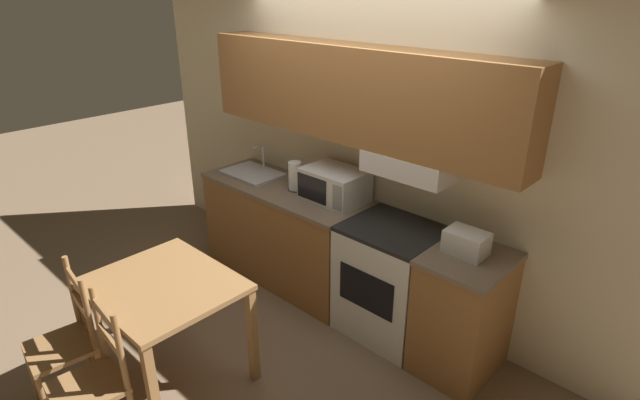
{
  "coord_description": "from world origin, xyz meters",
  "views": [
    {
      "loc": [
        2.42,
        -3.08,
        2.58
      ],
      "look_at": [
        0.05,
        -0.56,
        1.06
      ],
      "focal_mm": 28.0,
      "sensor_mm": 36.0,
      "label": 1
    }
  ],
  "objects_px": {
    "microwave": "(335,185)",
    "toaster": "(466,242)",
    "paper_towel_roll": "(295,176)",
    "stove_range": "(390,280)",
    "chair_right_of_table": "(94,383)",
    "dining_table": "(164,297)",
    "sink_basin": "(252,173)",
    "chair_left_of_table": "(66,343)"
  },
  "relations": [
    {
      "from": "microwave",
      "to": "toaster",
      "type": "xyz_separation_m",
      "value": [
        1.23,
        -0.07,
        -0.05
      ]
    },
    {
      "from": "paper_towel_roll",
      "to": "stove_range",
      "type": "bearing_deg",
      "value": -0.83
    },
    {
      "from": "chair_right_of_table",
      "to": "paper_towel_roll",
      "type": "bearing_deg",
      "value": 108.0
    },
    {
      "from": "stove_range",
      "to": "microwave",
      "type": "bearing_deg",
      "value": 172.66
    },
    {
      "from": "stove_range",
      "to": "paper_towel_roll",
      "type": "height_order",
      "value": "paper_towel_roll"
    },
    {
      "from": "toaster",
      "to": "chair_right_of_table",
      "type": "height_order",
      "value": "toaster"
    },
    {
      "from": "stove_range",
      "to": "chair_right_of_table",
      "type": "height_order",
      "value": "chair_right_of_table"
    },
    {
      "from": "dining_table",
      "to": "sink_basin",
      "type": "bearing_deg",
      "value": 119.68
    },
    {
      "from": "sink_basin",
      "to": "stove_range",
      "type": "bearing_deg",
      "value": -0.02
    },
    {
      "from": "microwave",
      "to": "chair_left_of_table",
      "type": "distance_m",
      "value": 2.23
    },
    {
      "from": "microwave",
      "to": "toaster",
      "type": "relative_size",
      "value": 1.8
    },
    {
      "from": "sink_basin",
      "to": "dining_table",
      "type": "distance_m",
      "value": 1.71
    },
    {
      "from": "stove_range",
      "to": "chair_left_of_table",
      "type": "relative_size",
      "value": 0.94
    },
    {
      "from": "microwave",
      "to": "sink_basin",
      "type": "height_order",
      "value": "microwave"
    },
    {
      "from": "toaster",
      "to": "chair_right_of_table",
      "type": "xyz_separation_m",
      "value": [
        -1.18,
        -2.08,
        -0.54
      ]
    },
    {
      "from": "chair_left_of_table",
      "to": "toaster",
      "type": "bearing_deg",
      "value": 58.41
    },
    {
      "from": "toaster",
      "to": "paper_towel_roll",
      "type": "bearing_deg",
      "value": -179.93
    },
    {
      "from": "toaster",
      "to": "chair_right_of_table",
      "type": "relative_size",
      "value": 0.29
    },
    {
      "from": "dining_table",
      "to": "paper_towel_roll",
      "type": "bearing_deg",
      "value": 100.33
    },
    {
      "from": "chair_right_of_table",
      "to": "chair_left_of_table",
      "type": "bearing_deg",
      "value": -177.92
    },
    {
      "from": "paper_towel_roll",
      "to": "dining_table",
      "type": "distance_m",
      "value": 1.55
    },
    {
      "from": "chair_right_of_table",
      "to": "toaster",
      "type": "bearing_deg",
      "value": 66.13
    },
    {
      "from": "microwave",
      "to": "sink_basin",
      "type": "xyz_separation_m",
      "value": [
        -0.96,
        -0.09,
        -0.12
      ]
    },
    {
      "from": "paper_towel_roll",
      "to": "chair_right_of_table",
      "type": "height_order",
      "value": "paper_towel_roll"
    },
    {
      "from": "dining_table",
      "to": "chair_left_of_table",
      "type": "height_order",
      "value": "chair_left_of_table"
    },
    {
      "from": "stove_range",
      "to": "dining_table",
      "type": "relative_size",
      "value": 0.96
    },
    {
      "from": "stove_range",
      "to": "sink_basin",
      "type": "distance_m",
      "value": 1.69
    },
    {
      "from": "microwave",
      "to": "chair_left_of_table",
      "type": "bearing_deg",
      "value": -101.05
    },
    {
      "from": "toaster",
      "to": "paper_towel_roll",
      "type": "height_order",
      "value": "paper_towel_roll"
    },
    {
      "from": "sink_basin",
      "to": "paper_towel_roll",
      "type": "relative_size",
      "value": 2.16
    },
    {
      "from": "chair_left_of_table",
      "to": "dining_table",
      "type": "bearing_deg",
      "value": 70.2
    },
    {
      "from": "sink_basin",
      "to": "chair_right_of_table",
      "type": "bearing_deg",
      "value": -63.74
    },
    {
      "from": "stove_range",
      "to": "sink_basin",
      "type": "xyz_separation_m",
      "value": [
        -1.63,
        0.0,
        0.47
      ]
    },
    {
      "from": "toaster",
      "to": "chair_right_of_table",
      "type": "bearing_deg",
      "value": -119.63
    },
    {
      "from": "stove_range",
      "to": "dining_table",
      "type": "xyz_separation_m",
      "value": [
        -0.79,
        -1.47,
        0.21
      ]
    },
    {
      "from": "stove_range",
      "to": "toaster",
      "type": "distance_m",
      "value": 0.78
    },
    {
      "from": "dining_table",
      "to": "chair_right_of_table",
      "type": "height_order",
      "value": "chair_right_of_table"
    },
    {
      "from": "microwave",
      "to": "chair_left_of_table",
      "type": "height_order",
      "value": "microwave"
    },
    {
      "from": "stove_range",
      "to": "dining_table",
      "type": "bearing_deg",
      "value": -118.38
    },
    {
      "from": "microwave",
      "to": "dining_table",
      "type": "xyz_separation_m",
      "value": [
        -0.13,
        -1.55,
        -0.38
      ]
    },
    {
      "from": "sink_basin",
      "to": "chair_right_of_table",
      "type": "height_order",
      "value": "sink_basin"
    },
    {
      "from": "stove_range",
      "to": "toaster",
      "type": "xyz_separation_m",
      "value": [
        0.57,
        0.02,
        0.54
      ]
    }
  ]
}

